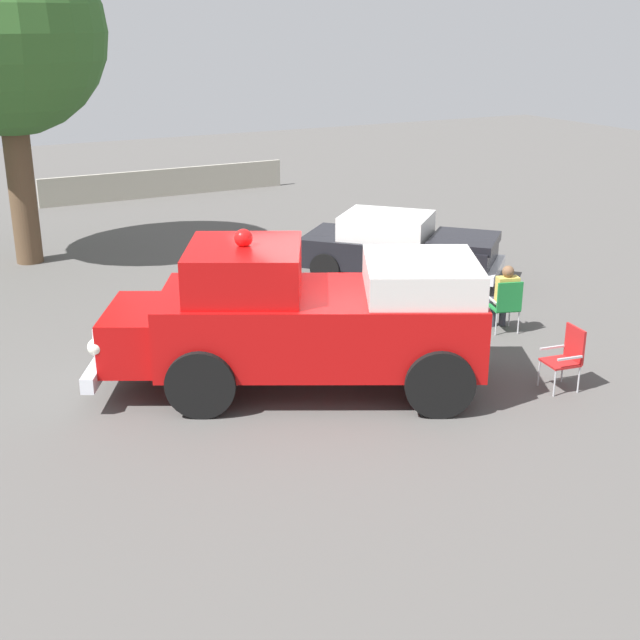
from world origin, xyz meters
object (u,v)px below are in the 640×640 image
(classic_hot_rod, at_px, (401,246))
(vintage_fire_truck, at_px, (305,317))
(lawn_chair_by_car, at_px, (567,354))
(lawn_chair_near_truck, at_px, (507,303))
(spectator_seated, at_px, (505,295))
(oak_tree_right, at_px, (4,35))

(classic_hot_rod, bearing_deg, vintage_fire_truck, -136.56)
(vintage_fire_truck, height_order, lawn_chair_by_car, vintage_fire_truck)
(lawn_chair_near_truck, bearing_deg, spectator_seated, 71.10)
(oak_tree_right, bearing_deg, classic_hot_rod, -36.83)
(lawn_chair_near_truck, bearing_deg, vintage_fire_truck, -173.76)
(vintage_fire_truck, xyz_separation_m, classic_hot_rod, (4.63, 4.38, -0.45))
(lawn_chair_near_truck, distance_m, lawn_chair_by_car, 2.57)
(lawn_chair_near_truck, bearing_deg, lawn_chair_by_car, -108.24)
(spectator_seated, distance_m, oak_tree_right, 12.37)
(spectator_seated, xyz_separation_m, oak_tree_right, (-7.01, 9.13, 4.52))
(lawn_chair_by_car, relative_size, oak_tree_right, 0.14)
(lawn_chair_by_car, height_order, spectator_seated, spectator_seated)
(classic_hot_rod, height_order, oak_tree_right, oak_tree_right)
(lawn_chair_by_car, relative_size, spectator_seated, 0.79)
(vintage_fire_truck, distance_m, lawn_chair_near_truck, 4.51)
(vintage_fire_truck, bearing_deg, lawn_chair_by_car, -28.23)
(oak_tree_right, bearing_deg, spectator_seated, -52.47)
(vintage_fire_truck, xyz_separation_m, lawn_chair_by_car, (3.64, -1.95, -0.61))
(vintage_fire_truck, distance_m, classic_hot_rod, 6.39)
(lawn_chair_near_truck, distance_m, spectator_seated, 0.17)
(classic_hot_rod, distance_m, spectator_seated, 3.77)
(classic_hot_rod, height_order, lawn_chair_near_truck, classic_hot_rod)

